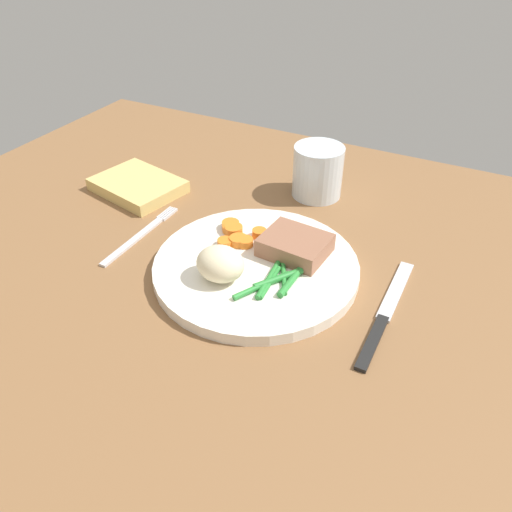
{
  "coord_description": "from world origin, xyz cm",
  "views": [
    {
      "loc": [
        22.68,
        -45.09,
        42.86
      ],
      "look_at": [
        -1.01,
        0.74,
        4.6
      ],
      "focal_mm": 35.13,
      "sensor_mm": 36.0,
      "label": 1
    }
  ],
  "objects_px": {
    "fork": "(141,235)",
    "dinner_plate": "(256,267)",
    "water_glass": "(317,175)",
    "napkin": "(138,186)",
    "meat_portion": "(295,245)",
    "knife": "(385,314)"
  },
  "relations": [
    {
      "from": "napkin",
      "to": "fork",
      "type": "bearing_deg",
      "value": -50.76
    },
    {
      "from": "fork",
      "to": "napkin",
      "type": "relative_size",
      "value": 1.2
    },
    {
      "from": "dinner_plate",
      "to": "fork",
      "type": "distance_m",
      "value": 0.19
    },
    {
      "from": "fork",
      "to": "dinner_plate",
      "type": "bearing_deg",
      "value": 0.79
    },
    {
      "from": "meat_portion",
      "to": "napkin",
      "type": "bearing_deg",
      "value": 168.79
    },
    {
      "from": "fork",
      "to": "water_glass",
      "type": "distance_m",
      "value": 0.29
    },
    {
      "from": "knife",
      "to": "napkin",
      "type": "distance_m",
      "value": 0.46
    },
    {
      "from": "dinner_plate",
      "to": "napkin",
      "type": "bearing_deg",
      "value": 159.28
    },
    {
      "from": "meat_portion",
      "to": "knife",
      "type": "distance_m",
      "value": 0.15
    },
    {
      "from": "water_glass",
      "to": "dinner_plate",
      "type": "bearing_deg",
      "value": -88.27
    },
    {
      "from": "water_glass",
      "to": "napkin",
      "type": "bearing_deg",
      "value": -154.93
    },
    {
      "from": "meat_portion",
      "to": "fork",
      "type": "distance_m",
      "value": 0.23
    },
    {
      "from": "dinner_plate",
      "to": "knife",
      "type": "height_order",
      "value": "dinner_plate"
    },
    {
      "from": "knife",
      "to": "water_glass",
      "type": "xyz_separation_m",
      "value": [
        -0.18,
        0.23,
        0.03
      ]
    },
    {
      "from": "water_glass",
      "to": "napkin",
      "type": "distance_m",
      "value": 0.3
    },
    {
      "from": "fork",
      "to": "water_glass",
      "type": "height_order",
      "value": "water_glass"
    },
    {
      "from": "meat_portion",
      "to": "water_glass",
      "type": "bearing_deg",
      "value": 103.01
    },
    {
      "from": "meat_portion",
      "to": "knife",
      "type": "height_order",
      "value": "meat_portion"
    },
    {
      "from": "napkin",
      "to": "meat_portion",
      "type": "bearing_deg",
      "value": -11.21
    },
    {
      "from": "water_glass",
      "to": "meat_portion",
      "type": "bearing_deg",
      "value": -76.99
    },
    {
      "from": "knife",
      "to": "water_glass",
      "type": "bearing_deg",
      "value": 125.04
    },
    {
      "from": "dinner_plate",
      "to": "fork",
      "type": "xyz_separation_m",
      "value": [
        -0.19,
        -0.0,
        -0.01
      ]
    }
  ]
}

